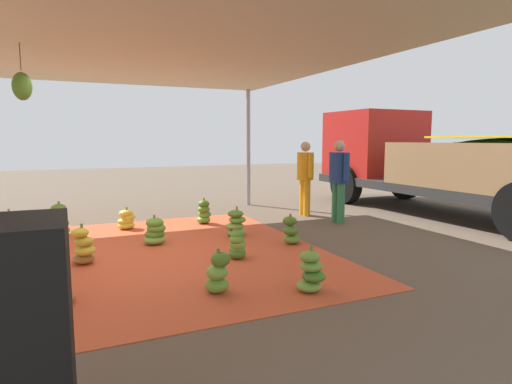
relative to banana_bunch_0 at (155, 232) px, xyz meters
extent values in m
plane|color=brown|center=(0.59, 2.67, -0.21)|extent=(40.00, 40.00, 0.00)
cube|color=#D1512D|center=(0.59, -0.33, -0.20)|extent=(5.30, 5.16, 0.01)
cylinder|color=#9EA0A5|center=(-3.21, 2.97, 1.24)|extent=(0.10, 0.10, 2.89)
cube|color=beige|center=(0.59, -0.33, 2.71)|extent=(8.00, 7.00, 0.06)
cylinder|color=#4C422D|center=(0.32, -1.70, 2.51)|extent=(0.01, 0.01, 0.35)
ellipsoid|color=#477523|center=(0.32, -1.70, 2.14)|extent=(0.24, 0.24, 0.36)
ellipsoid|color=#75A83D|center=(0.00, -0.01, -0.12)|extent=(0.47, 0.47, 0.15)
ellipsoid|color=#518428|center=(-0.01, 0.00, -0.03)|extent=(0.45, 0.45, 0.15)
ellipsoid|color=#60932D|center=(0.00, 0.02, 0.06)|extent=(0.40, 0.40, 0.15)
ellipsoid|color=#60932D|center=(0.00, 0.00, 0.15)|extent=(0.39, 0.39, 0.15)
cylinder|color=olive|center=(-0.03, 0.00, 0.21)|extent=(0.04, 0.04, 0.12)
ellipsoid|color=gold|center=(-1.38, -0.27, -0.13)|extent=(0.33, 0.33, 0.14)
ellipsoid|color=gold|center=(-1.40, -0.28, -0.05)|extent=(0.39, 0.39, 0.14)
ellipsoid|color=gold|center=(-1.42, -0.23, 0.02)|extent=(0.38, 0.38, 0.14)
ellipsoid|color=gold|center=(-1.40, -0.27, 0.09)|extent=(0.26, 0.26, 0.14)
cylinder|color=olive|center=(-1.41, -0.25, 0.15)|extent=(0.04, 0.04, 0.12)
ellipsoid|color=#60932D|center=(-1.30, 1.19, -0.12)|extent=(0.30, 0.30, 0.15)
ellipsoid|color=#60932D|center=(-1.31, 1.22, -0.02)|extent=(0.36, 0.36, 0.15)
ellipsoid|color=#518428|center=(-1.28, 1.19, 0.09)|extent=(0.32, 0.32, 0.15)
ellipsoid|color=#477523|center=(-1.28, 1.20, 0.19)|extent=(0.30, 0.30, 0.15)
cylinder|color=olive|center=(-1.29, 1.20, 0.25)|extent=(0.04, 0.04, 0.12)
ellipsoid|color=#75A83D|center=(-1.31, -1.38, -0.11)|extent=(0.44, 0.44, 0.17)
ellipsoid|color=#60932D|center=(-1.30, -1.38, 0.02)|extent=(0.40, 0.40, 0.17)
ellipsoid|color=#518428|center=(-1.28, -1.39, 0.15)|extent=(0.38, 0.38, 0.17)
ellipsoid|color=#518428|center=(-1.26, -1.39, 0.28)|extent=(0.33, 0.33, 0.17)
cylinder|color=olive|center=(-1.29, -1.39, 0.34)|extent=(0.04, 0.04, 0.12)
ellipsoid|color=#60932D|center=(0.87, 2.00, -0.12)|extent=(0.32, 0.32, 0.15)
ellipsoid|color=#477523|center=(0.87, 1.97, 0.02)|extent=(0.35, 0.35, 0.15)
ellipsoid|color=#477523|center=(0.82, 1.98, 0.17)|extent=(0.32, 0.32, 0.15)
cylinder|color=olive|center=(0.85, 1.97, 0.23)|extent=(0.04, 0.04, 0.12)
ellipsoid|color=#6B9E38|center=(2.82, 1.13, -0.13)|extent=(0.39, 0.39, 0.12)
ellipsoid|color=#477523|center=(2.84, 1.18, -0.02)|extent=(0.29, 0.29, 0.12)
ellipsoid|color=#6B9E38|center=(2.82, 1.16, 0.08)|extent=(0.31, 0.31, 0.12)
ellipsoid|color=#6B9E38|center=(2.82, 1.14, 0.19)|extent=(0.32, 0.32, 0.12)
cylinder|color=olive|center=(2.81, 1.16, 0.25)|extent=(0.04, 0.04, 0.12)
ellipsoid|color=#996628|center=(0.69, -1.08, -0.13)|extent=(0.38, 0.38, 0.14)
ellipsoid|color=gold|center=(0.72, -1.06, -0.01)|extent=(0.31, 0.31, 0.14)
ellipsoid|color=gold|center=(0.71, -1.06, 0.11)|extent=(0.29, 0.29, 0.14)
ellipsoid|color=gold|center=(0.70, -1.11, 0.23)|extent=(0.32, 0.32, 0.14)
cylinder|color=olive|center=(0.70, -1.08, 0.29)|extent=(0.04, 0.04, 0.12)
ellipsoid|color=#6B9E38|center=(1.46, -1.73, -0.11)|extent=(0.43, 0.43, 0.16)
ellipsoid|color=#60932D|center=(1.44, -1.73, 0.08)|extent=(0.40, 0.40, 0.16)
ellipsoid|color=#518428|center=(1.44, -1.73, 0.27)|extent=(0.27, 0.27, 0.16)
cylinder|color=olive|center=(1.46, -1.73, 0.33)|extent=(0.04, 0.04, 0.12)
ellipsoid|color=#60932D|center=(-1.70, -2.16, -0.14)|extent=(0.47, 0.47, 0.12)
ellipsoid|color=#6B9E38|center=(-1.69, -2.17, 0.01)|extent=(0.36, 0.36, 0.12)
ellipsoid|color=#477523|center=(-1.70, -2.17, 0.15)|extent=(0.37, 0.37, 0.12)
cylinder|color=olive|center=(-1.69, -2.19, 0.21)|extent=(0.04, 0.04, 0.12)
ellipsoid|color=#75A83D|center=(-1.15, -2.14, -0.13)|extent=(0.24, 0.24, 0.13)
ellipsoid|color=#477523|center=(-1.15, -2.14, 0.01)|extent=(0.29, 0.29, 0.13)
ellipsoid|color=#518428|center=(-1.17, -2.12, 0.15)|extent=(0.26, 0.26, 0.13)
cylinder|color=olive|center=(-1.16, -2.15, 0.21)|extent=(0.04, 0.04, 0.12)
ellipsoid|color=#996628|center=(2.10, -1.36, -0.13)|extent=(0.44, 0.44, 0.13)
ellipsoid|color=gold|center=(2.09, -1.39, 0.06)|extent=(0.37, 0.37, 0.13)
ellipsoid|color=gold|center=(2.10, -1.38, 0.24)|extent=(0.36, 0.36, 0.13)
cylinder|color=olive|center=(2.09, -1.39, 0.30)|extent=(0.04, 0.04, 0.12)
ellipsoid|color=#60932D|center=(2.44, 0.20, -0.11)|extent=(0.32, 0.32, 0.16)
ellipsoid|color=#75A83D|center=(2.45, 0.20, 0.03)|extent=(0.34, 0.34, 0.16)
ellipsoid|color=#477523|center=(2.47, 0.24, 0.18)|extent=(0.30, 0.30, 0.16)
cylinder|color=olive|center=(2.46, 0.21, 0.24)|extent=(0.04, 0.04, 0.12)
ellipsoid|color=#477523|center=(1.30, 0.89, -0.12)|extent=(0.25, 0.25, 0.15)
ellipsoid|color=#6B9E38|center=(1.28, 0.89, -0.06)|extent=(0.30, 0.30, 0.15)
ellipsoid|color=#75A83D|center=(1.31, 0.89, 0.01)|extent=(0.30, 0.30, 0.15)
ellipsoid|color=#60932D|center=(1.32, 0.88, 0.07)|extent=(0.22, 0.22, 0.15)
ellipsoid|color=#518428|center=(1.29, 0.89, 0.14)|extent=(0.22, 0.22, 0.15)
cylinder|color=olive|center=(1.30, 0.87, 0.20)|extent=(0.04, 0.04, 0.12)
ellipsoid|color=#6B9E38|center=(-0.01, 1.39, -0.13)|extent=(0.39, 0.39, 0.13)
ellipsoid|color=#75A83D|center=(-0.02, 1.36, -0.02)|extent=(0.44, 0.44, 0.13)
ellipsoid|color=#6B9E38|center=(0.00, 1.40, 0.09)|extent=(0.41, 0.41, 0.13)
ellipsoid|color=#518428|center=(0.02, 1.36, 0.20)|extent=(0.31, 0.31, 0.13)
cylinder|color=olive|center=(0.01, 1.39, 0.26)|extent=(0.04, 0.04, 0.12)
cube|color=#2D2D2D|center=(-0.09, 6.48, 0.39)|extent=(6.97, 2.39, 0.20)
cube|color=red|center=(-2.59, 6.43, 1.34)|extent=(1.98, 2.11, 1.70)
cube|color=#232D38|center=(-3.57, 6.41, 1.68)|extent=(0.06, 1.80, 0.75)
cube|color=#99754C|center=(1.24, 5.42, 0.94)|extent=(4.29, 0.17, 0.90)
ellipsoid|color=#518428|center=(1.22, 6.51, 0.99)|extent=(3.82, 1.96, 0.99)
cube|color=yellow|center=(1.22, 6.51, 1.50)|extent=(2.61, 1.76, 0.04)
cylinder|color=black|center=(-2.43, 5.41, 0.29)|extent=(1.01, 0.30, 1.00)
cylinder|color=black|center=(-2.47, 7.46, 0.29)|extent=(1.01, 0.30, 1.00)
cylinder|color=orange|center=(-1.41, 3.52, 0.19)|extent=(0.15, 0.15, 0.79)
cylinder|color=orange|center=(-1.23, 3.52, 0.19)|extent=(0.15, 0.15, 0.79)
cylinder|color=orange|center=(-1.32, 3.52, 0.88)|extent=(0.36, 0.36, 0.59)
cylinder|color=orange|center=(-1.56, 3.52, 0.91)|extent=(0.12, 0.12, 0.53)
cylinder|color=orange|center=(-1.08, 3.52, 0.91)|extent=(0.12, 0.12, 0.53)
sphere|color=tan|center=(-1.32, 3.52, 1.30)|extent=(0.21, 0.21, 0.21)
cylinder|color=#337A4C|center=(-0.42, 3.70, 0.20)|extent=(0.15, 0.15, 0.80)
cylinder|color=#337A4C|center=(-0.23, 3.70, 0.20)|extent=(0.15, 0.15, 0.80)
cylinder|color=navy|center=(-0.33, 3.70, 0.90)|extent=(0.37, 0.37, 0.60)
cylinder|color=navy|center=(-0.57, 3.70, 0.93)|extent=(0.12, 0.12, 0.54)
cylinder|color=navy|center=(-0.08, 3.70, 0.93)|extent=(0.12, 0.12, 0.54)
sphere|color=tan|center=(-0.33, 3.70, 1.33)|extent=(0.22, 0.22, 0.22)
cube|color=black|center=(4.62, -1.45, 0.73)|extent=(0.54, 0.45, 0.77)
camera|label=1|loc=(6.66, -1.21, 1.45)|focal=29.72mm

